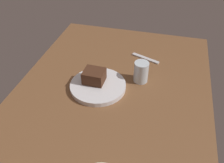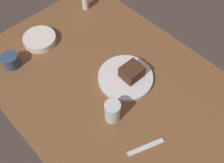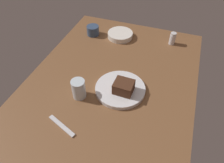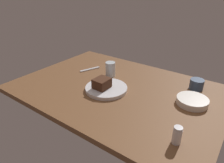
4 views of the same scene
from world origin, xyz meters
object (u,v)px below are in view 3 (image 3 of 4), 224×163
object	(u,v)px
chocolate_cake_slice	(124,87)
dessert_spoon	(62,126)
salt_shaker	(173,39)
water_glass	(79,89)
dessert_plate	(120,89)
side_bowl	(120,35)
coffee_cup	(93,30)

from	to	relation	value
chocolate_cake_slice	dessert_spoon	distance (cm)	32.65
chocolate_cake_slice	salt_shaker	distance (cm)	52.41
chocolate_cake_slice	water_glass	size ratio (longest dim) A/B	0.93
dessert_plate	side_bowl	distance (cm)	47.14
chocolate_cake_slice	salt_shaker	size ratio (longest dim) A/B	1.17
water_glass	coffee_cup	distance (cm)	53.73
chocolate_cake_slice	coffee_cup	size ratio (longest dim) A/B	1.14
salt_shaker	coffee_cup	bearing A→B (deg)	-82.56
chocolate_cake_slice	water_glass	xyz separation A→B (cm)	(8.15, -19.29, -0.03)
dessert_plate	dessert_spoon	size ratio (longest dim) A/B	1.63
coffee_cup	dessert_spoon	world-z (taller)	coffee_cup
dessert_plate	water_glass	size ratio (longest dim) A/B	2.54
salt_shaker	side_bowl	size ratio (longest dim) A/B	0.48
side_bowl	dessert_spoon	xyz separation A→B (cm)	(72.59, -2.37, -1.28)
water_glass	side_bowl	world-z (taller)	water_glass
dessert_plate	side_bowl	bearing A→B (deg)	-162.05
dessert_plate	water_glass	xyz separation A→B (cm)	(9.72, -17.20, 3.78)
coffee_cup	dessert_spoon	size ratio (longest dim) A/B	0.52
chocolate_cake_slice	side_bowl	size ratio (longest dim) A/B	0.56
side_bowl	dessert_spoon	world-z (taller)	side_bowl
coffee_cup	dessert_spoon	bearing A→B (deg)	12.44
dessert_spoon	salt_shaker	bearing A→B (deg)	86.37
salt_shaker	dessert_spoon	distance (cm)	83.78
dessert_plate	dessert_spoon	distance (cm)	32.50
chocolate_cake_slice	side_bowl	world-z (taller)	chocolate_cake_slice
coffee_cup	dessert_spoon	xyz separation A→B (cm)	(69.57, 15.35, -2.67)
dessert_plate	chocolate_cake_slice	xyz separation A→B (cm)	(1.57, 2.09, 3.81)
chocolate_cake_slice	side_bowl	bearing A→B (deg)	-160.30
salt_shaker	water_glass	size ratio (longest dim) A/B	0.80
coffee_cup	water_glass	bearing A→B (deg)	16.28
water_glass	dessert_spoon	xyz separation A→B (cm)	(18.03, 0.30, -4.47)
salt_shaker	coffee_cup	xyz separation A→B (cm)	(6.55, -50.17, -0.77)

